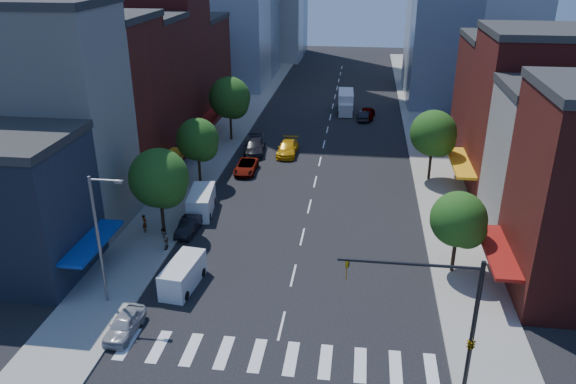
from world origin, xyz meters
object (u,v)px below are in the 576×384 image
(traffic_car_oncoming, at_px, (363,115))
(traffic_car_far, at_px, (367,113))
(taxi, at_px, (288,148))
(parked_car_second, at_px, (189,226))
(cargo_van_near, at_px, (182,275))
(cargo_van_far, at_px, (201,203))
(parked_car_third, at_px, (246,167))
(parked_car_front, at_px, (124,324))
(box_truck, at_px, (346,102))
(pedestrian_far, at_px, (164,239))
(pedestrian_near, at_px, (145,223))
(parked_car_rear, at_px, (255,147))

(traffic_car_oncoming, xyz_separation_m, traffic_car_far, (0.58, 1.08, 0.14))
(taxi, height_order, traffic_car_oncoming, taxi)
(parked_car_second, bearing_deg, taxi, 76.83)
(cargo_van_near, bearing_deg, cargo_van_far, 105.39)
(parked_car_second, bearing_deg, cargo_van_far, 92.03)
(traffic_car_oncoming, bearing_deg, parked_car_second, 65.48)
(parked_car_third, distance_m, taxi, 7.15)
(parked_car_front, distance_m, cargo_van_near, 5.81)
(parked_car_front, height_order, cargo_van_near, cargo_van_near)
(box_truck, xyz_separation_m, pedestrian_far, (-12.48, -42.98, -0.29))
(parked_car_third, height_order, pedestrian_far, pedestrian_far)
(cargo_van_near, height_order, cargo_van_far, cargo_van_far)
(parked_car_front, height_order, traffic_car_far, traffic_car_far)
(cargo_van_far, distance_m, pedestrian_near, 5.68)
(parked_car_second, height_order, box_truck, box_truck)
(parked_car_front, xyz_separation_m, taxi, (5.61, 33.80, 0.12))
(parked_car_front, xyz_separation_m, pedestrian_far, (-1.00, 10.28, 0.41))
(parked_car_front, bearing_deg, cargo_van_far, 92.99)
(parked_car_rear, relative_size, box_truck, 0.77)
(parked_car_rear, bearing_deg, parked_car_front, -99.38)
(parked_car_front, bearing_deg, parked_car_rear, 90.04)
(taxi, height_order, pedestrian_near, pedestrian_near)
(parked_car_third, bearing_deg, pedestrian_near, -112.07)
(traffic_car_oncoming, xyz_separation_m, pedestrian_far, (-15.05, -38.81, 0.38))
(cargo_van_near, bearing_deg, parked_car_front, -104.06)
(cargo_van_near, height_order, taxi, cargo_van_near)
(box_truck, bearing_deg, pedestrian_near, -112.91)
(box_truck, bearing_deg, parked_car_front, -104.59)
(traffic_car_far, bearing_deg, parked_car_rear, 58.56)
(parked_car_rear, relative_size, cargo_van_far, 1.08)
(cargo_van_far, bearing_deg, traffic_car_far, 58.76)
(pedestrian_near, distance_m, pedestrian_far, 3.70)
(cargo_van_far, bearing_deg, pedestrian_near, -136.55)
(pedestrian_far, bearing_deg, cargo_van_near, 21.49)
(parked_car_front, distance_m, traffic_car_far, 52.26)
(parked_car_rear, xyz_separation_m, taxi, (3.84, 0.10, -0.03))
(cargo_van_far, height_order, pedestrian_near, cargo_van_far)
(parked_car_front, distance_m, traffic_car_oncoming, 51.06)
(parked_car_rear, xyz_separation_m, pedestrian_near, (-5.35, -20.78, 0.12))
(cargo_van_near, distance_m, pedestrian_far, 5.67)
(parked_car_front, xyz_separation_m, parked_car_second, (0.00, 13.51, -0.01))
(parked_car_second, height_order, cargo_van_far, cargo_van_far)
(parked_car_third, relative_size, pedestrian_near, 3.04)
(traffic_car_oncoming, bearing_deg, parked_car_third, 57.71)
(traffic_car_oncoming, bearing_deg, pedestrian_near, 61.04)
(taxi, xyz_separation_m, pedestrian_far, (-6.61, -23.53, 0.29))
(parked_car_third, bearing_deg, cargo_van_near, -91.32)
(cargo_van_far, distance_m, pedestrian_far, 7.12)
(cargo_van_far, height_order, taxi, cargo_van_far)
(taxi, bearing_deg, pedestrian_near, -113.09)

